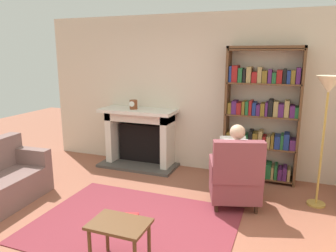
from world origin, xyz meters
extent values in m
plane|color=#955640|center=(0.00, 0.00, 0.00)|extent=(14.00, 14.00, 0.00)
cube|color=beige|center=(0.00, 2.55, 1.35)|extent=(5.60, 0.10, 2.70)
cube|color=maroon|center=(0.00, 0.30, 0.01)|extent=(2.40, 1.80, 0.01)
cube|color=#4C4742|center=(-0.87, 2.18, 0.03)|extent=(1.41, 0.64, 0.05)
cube|color=black|center=(-0.87, 2.40, 0.40)|extent=(0.89, 0.20, 0.70)
cube|color=silver|center=(-1.41, 2.28, 0.50)|extent=(0.12, 0.44, 1.01)
cube|color=silver|center=(-0.32, 2.28, 0.50)|extent=(0.12, 0.44, 1.01)
cube|color=silver|center=(-0.87, 2.28, 0.93)|extent=(1.21, 0.44, 0.16)
cube|color=silver|center=(-0.87, 2.22, 1.04)|extent=(1.37, 0.56, 0.06)
cylinder|color=brown|center=(-0.94, 2.20, 1.15)|extent=(0.14, 0.14, 0.16)
cylinder|color=white|center=(-0.94, 2.14, 1.17)|extent=(0.10, 0.01, 0.10)
cube|color=brown|center=(0.70, 2.34, 1.07)|extent=(0.04, 0.32, 2.15)
cube|color=brown|center=(1.81, 2.34, 1.07)|extent=(0.04, 0.32, 2.15)
cube|color=brown|center=(1.26, 2.34, 2.13)|extent=(1.15, 0.32, 0.04)
cube|color=brown|center=(1.26, 2.34, 0.06)|extent=(1.11, 0.32, 0.02)
cube|color=#4C1E59|center=(0.77, 2.33, 0.20)|extent=(0.07, 0.26, 0.26)
cube|color=black|center=(0.83, 2.33, 0.20)|extent=(0.04, 0.26, 0.25)
cube|color=brown|center=(0.90, 2.33, 0.20)|extent=(0.08, 0.26, 0.25)
cube|color=maroon|center=(0.98, 2.33, 0.16)|extent=(0.06, 0.26, 0.17)
cube|color=#4C1E59|center=(1.04, 2.33, 0.19)|extent=(0.05, 0.26, 0.23)
cube|color=maroon|center=(1.10, 2.33, 0.18)|extent=(0.07, 0.26, 0.21)
cube|color=black|center=(1.18, 2.33, 0.15)|extent=(0.08, 0.26, 0.16)
cube|color=black|center=(1.25, 2.33, 0.15)|extent=(0.05, 0.26, 0.16)
cube|color=#1E592D|center=(1.33, 2.33, 0.17)|extent=(0.09, 0.26, 0.20)
cube|color=#1E592D|center=(1.42, 2.33, 0.19)|extent=(0.08, 0.26, 0.23)
cube|color=#997F4C|center=(1.48, 2.33, 0.17)|extent=(0.04, 0.26, 0.19)
cube|color=#1E592D|center=(1.54, 2.33, 0.18)|extent=(0.04, 0.26, 0.22)
cube|color=#4C1E59|center=(1.60, 2.33, 0.16)|extent=(0.06, 0.26, 0.18)
cube|color=#4C1E59|center=(1.67, 2.33, 0.18)|extent=(0.06, 0.26, 0.21)
cube|color=#997F4C|center=(1.73, 2.33, 0.17)|extent=(0.04, 0.26, 0.19)
cube|color=brown|center=(1.26, 2.34, 0.57)|extent=(1.11, 0.32, 0.02)
cube|color=brown|center=(0.77, 2.33, 0.68)|extent=(0.07, 0.26, 0.20)
cube|color=#1E592D|center=(0.85, 2.33, 0.66)|extent=(0.09, 0.26, 0.16)
cube|color=#4C1E59|center=(0.94, 2.33, 0.69)|extent=(0.09, 0.26, 0.22)
cube|color=#1E592D|center=(1.03, 2.33, 0.67)|extent=(0.08, 0.26, 0.18)
cube|color=black|center=(1.11, 2.33, 0.70)|extent=(0.06, 0.26, 0.25)
cube|color=brown|center=(1.19, 2.33, 0.69)|extent=(0.08, 0.26, 0.22)
cube|color=#997F4C|center=(1.26, 2.33, 0.71)|extent=(0.06, 0.26, 0.25)
cube|color=maroon|center=(1.32, 2.33, 0.67)|extent=(0.05, 0.26, 0.17)
cube|color=#997F4C|center=(1.39, 2.33, 0.67)|extent=(0.06, 0.26, 0.18)
cube|color=brown|center=(1.45, 2.33, 0.68)|extent=(0.04, 0.26, 0.21)
cube|color=navy|center=(1.52, 2.33, 0.68)|extent=(0.08, 0.26, 0.20)
cube|color=#1E592D|center=(1.59, 2.33, 0.69)|extent=(0.04, 0.26, 0.22)
cube|color=navy|center=(1.66, 2.33, 0.70)|extent=(0.08, 0.26, 0.24)
cube|color=#4C1E59|center=(1.75, 2.33, 0.66)|extent=(0.09, 0.26, 0.16)
cube|color=brown|center=(1.26, 2.34, 1.07)|extent=(1.11, 0.32, 0.02)
cube|color=brown|center=(0.76, 2.33, 1.18)|extent=(0.06, 0.26, 0.18)
cube|color=#4C1E59|center=(0.83, 2.33, 1.19)|extent=(0.08, 0.26, 0.21)
cube|color=maroon|center=(0.91, 2.33, 1.18)|extent=(0.07, 0.26, 0.19)
cube|color=brown|center=(0.98, 2.33, 1.19)|extent=(0.04, 0.26, 0.21)
cube|color=#1E592D|center=(1.03, 2.33, 1.19)|extent=(0.05, 0.26, 0.21)
cube|color=maroon|center=(1.09, 2.33, 1.20)|extent=(0.05, 0.26, 0.22)
cube|color=navy|center=(1.14, 2.33, 1.19)|extent=(0.05, 0.26, 0.20)
cube|color=#4C1E59|center=(1.20, 2.33, 1.17)|extent=(0.05, 0.26, 0.17)
cube|color=brown|center=(1.27, 2.33, 1.18)|extent=(0.06, 0.26, 0.19)
cube|color=#4C1E59|center=(1.33, 2.33, 1.19)|extent=(0.04, 0.26, 0.21)
cube|color=black|center=(1.39, 2.33, 1.21)|extent=(0.07, 0.26, 0.25)
cube|color=#997F4C|center=(1.46, 2.33, 1.20)|extent=(0.07, 0.26, 0.23)
cube|color=#4C1E59|center=(1.54, 2.33, 1.18)|extent=(0.08, 0.26, 0.20)
cube|color=#997F4C|center=(1.62, 2.33, 1.21)|extent=(0.07, 0.26, 0.25)
cube|color=#4C1E59|center=(1.70, 2.33, 1.18)|extent=(0.07, 0.26, 0.18)
cube|color=#1E592D|center=(1.78, 2.33, 1.17)|extent=(0.09, 0.26, 0.16)
cube|color=brown|center=(1.26, 2.34, 1.58)|extent=(1.11, 0.32, 0.02)
cube|color=navy|center=(0.75, 2.33, 1.72)|extent=(0.04, 0.26, 0.25)
cube|color=maroon|center=(0.82, 2.33, 1.72)|extent=(0.09, 0.26, 0.26)
cube|color=#1E592D|center=(0.90, 2.33, 1.70)|extent=(0.06, 0.26, 0.22)
cube|color=black|center=(0.97, 2.33, 1.69)|extent=(0.04, 0.26, 0.20)
cube|color=#997F4C|center=(1.03, 2.33, 1.71)|extent=(0.07, 0.26, 0.24)
cube|color=maroon|center=(1.12, 2.33, 1.68)|extent=(0.08, 0.26, 0.16)
cube|color=#997F4C|center=(1.20, 2.33, 1.71)|extent=(0.06, 0.26, 0.24)
cube|color=brown|center=(1.27, 2.33, 1.69)|extent=(0.07, 0.26, 0.19)
cube|color=#4C1E59|center=(1.35, 2.33, 1.70)|extent=(0.05, 0.26, 0.21)
cube|color=#1E592D|center=(1.41, 2.33, 1.67)|extent=(0.06, 0.26, 0.16)
cube|color=maroon|center=(1.48, 2.33, 1.69)|extent=(0.08, 0.26, 0.20)
cube|color=black|center=(1.55, 2.33, 1.70)|extent=(0.05, 0.26, 0.22)
cube|color=navy|center=(1.61, 2.33, 1.69)|extent=(0.05, 0.26, 0.19)
cube|color=brown|center=(1.67, 2.33, 1.69)|extent=(0.06, 0.26, 0.20)
cube|color=#4C1E59|center=(1.74, 2.33, 1.71)|extent=(0.06, 0.26, 0.24)
cube|color=brown|center=(1.26, 2.34, 2.09)|extent=(1.11, 0.32, 0.02)
cylinder|color=#331E14|center=(1.21, 1.58, 0.06)|extent=(0.05, 0.05, 0.12)
cylinder|color=#331E14|center=(0.72, 1.42, 0.06)|extent=(0.05, 0.05, 0.12)
cylinder|color=#331E14|center=(1.35, 1.12, 0.06)|extent=(0.05, 0.05, 0.12)
cylinder|color=#331E14|center=(0.87, 0.97, 0.06)|extent=(0.05, 0.05, 0.12)
cube|color=brown|center=(1.04, 1.27, 0.27)|extent=(0.79, 0.77, 0.30)
cube|color=brown|center=(1.11, 1.05, 0.70)|extent=(0.66, 0.35, 0.55)
cube|color=brown|center=(1.29, 1.36, 0.53)|extent=(0.28, 0.55, 0.22)
cube|color=brown|center=(0.78, 1.19, 0.53)|extent=(0.28, 0.55, 0.22)
cube|color=white|center=(1.05, 1.23, 0.67)|extent=(0.37, 0.29, 0.50)
sphere|color=#D8AD8C|center=(1.05, 1.23, 1.04)|extent=(0.20, 0.20, 0.20)
cube|color=#191E3F|center=(1.07, 1.44, 0.47)|extent=(0.24, 0.42, 0.12)
cube|color=#191E3F|center=(0.91, 1.39, 0.47)|extent=(0.24, 0.42, 0.12)
cylinder|color=#191E3F|center=(1.01, 1.62, 0.21)|extent=(0.10, 0.10, 0.42)
cylinder|color=#191E3F|center=(0.86, 1.57, 0.21)|extent=(0.10, 0.10, 0.42)
cube|color=white|center=(0.95, 1.54, 0.77)|extent=(0.38, 0.21, 0.25)
cube|color=#7A5D58|center=(-1.98, 0.72, 0.52)|extent=(0.71, 0.20, 0.24)
cube|color=brown|center=(0.23, -0.43, 0.45)|extent=(0.56, 0.39, 0.03)
cylinder|color=brown|center=(-0.01, -0.59, 0.22)|extent=(0.04, 0.04, 0.43)
cylinder|color=brown|center=(-0.01, -0.28, 0.22)|extent=(0.04, 0.04, 0.43)
cylinder|color=brown|center=(0.47, -0.28, 0.22)|extent=(0.04, 0.04, 0.43)
cube|color=#267233|center=(0.01, 0.27, 0.03)|extent=(0.32, 0.27, 0.03)
cube|color=red|center=(-0.13, 0.38, 0.03)|extent=(0.30, 0.26, 0.04)
cylinder|color=#B7933F|center=(2.10, 1.67, 0.01)|extent=(0.24, 0.24, 0.03)
cylinder|color=#B7933F|center=(2.10, 1.67, 0.79)|extent=(0.03, 0.03, 1.52)
cone|color=beige|center=(2.10, 1.67, 1.65)|extent=(0.32, 0.32, 0.22)
camera|label=1|loc=(1.64, -2.82, 2.02)|focal=34.04mm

